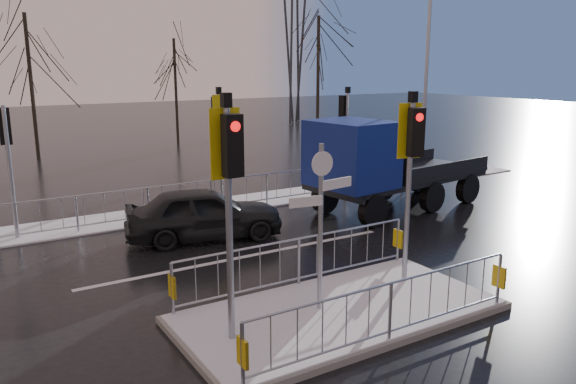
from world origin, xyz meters
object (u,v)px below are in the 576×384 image
flatbed_truck (372,164)px  traffic_island (338,296)px  car_far_lane (204,213)px  street_lamp_right (428,68)px

flatbed_truck → traffic_island: bearing=-134.5°
car_far_lane → flatbed_truck: bearing=-80.3°
traffic_island → flatbed_truck: bearing=45.5°
car_far_lane → flatbed_truck: size_ratio=0.62×
traffic_island → street_lamp_right: size_ratio=0.75×
street_lamp_right → traffic_island: bearing=-141.3°
flatbed_truck → street_lamp_right: street_lamp_right is taller
flatbed_truck → street_lamp_right: size_ratio=0.83×
traffic_island → car_far_lane: 5.67m
flatbed_truck → street_lamp_right: (5.40, 3.22, 2.82)m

